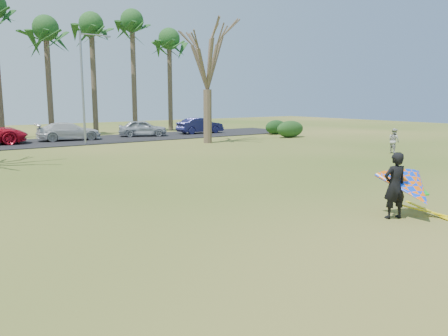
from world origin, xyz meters
TOP-DOWN VIEW (x-y plane):
  - ground at (0.00, 0.00)m, footprint 100.00×100.00m
  - parking_strip at (0.00, 25.00)m, footprint 46.00×7.00m
  - palm_6 at (2.00, 31.00)m, footprint 4.84×4.84m
  - palm_7 at (6.00, 31.00)m, footprint 4.84×4.84m
  - palm_8 at (10.00, 31.00)m, footprint 4.84×4.84m
  - palm_9 at (14.00, 31.00)m, footprint 4.84×4.84m
  - bare_tree_right at (10.00, 18.00)m, footprint 6.27×6.27m
  - streetlight at (2.16, 22.00)m, footprint 2.28×0.18m
  - hedge_near at (18.32, 17.70)m, footprint 2.86×1.30m
  - hedge_far at (19.50, 20.79)m, footprint 2.39×1.12m
  - car_3 at (1.90, 25.57)m, footprint 5.02×2.45m
  - car_4 at (8.24, 25.58)m, footprint 4.46×3.10m
  - car_5 at (14.01, 25.33)m, footprint 4.43×1.61m
  - pedestrian_a at (15.78, 6.07)m, footprint 0.77×0.88m
  - kite_flyer at (3.03, -2.75)m, footprint 2.13×2.39m

SIDE VIEW (x-z plane):
  - ground at x=0.00m, z-range 0.00..0.00m
  - parking_strip at x=0.00m, z-range 0.00..0.06m
  - hedge_far at x=19.50m, z-range 0.00..1.33m
  - hedge_near at x=18.32m, z-range 0.00..1.43m
  - car_3 at x=1.90m, z-range 0.06..1.47m
  - pedestrian_a at x=15.78m, z-range 0.00..1.53m
  - car_4 at x=8.24m, z-range 0.06..1.47m
  - car_5 at x=14.01m, z-range 0.06..1.51m
  - kite_flyer at x=3.03m, z-range -0.16..1.88m
  - streetlight at x=2.16m, z-range 0.46..8.46m
  - bare_tree_right at x=10.00m, z-range 1.96..11.17m
  - palm_6 at x=2.00m, z-range 3.75..14.59m
  - palm_9 at x=14.00m, z-range 3.75..14.59m
  - palm_7 at x=6.00m, z-range 4.08..15.62m
  - palm_8 at x=10.00m, z-range 4.40..16.64m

